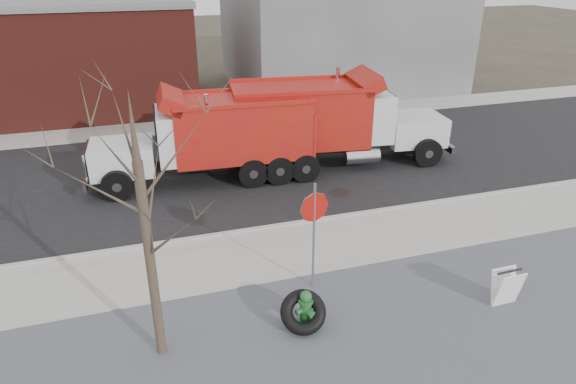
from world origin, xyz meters
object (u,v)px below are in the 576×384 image
object	(u,v)px
sandwich_board	(506,287)
truck_tire	(303,312)
stop_sign	(314,218)
dump_truck_red_a	(327,119)
fire_hydrant	(306,310)
dump_truck_red_b	(215,134)

from	to	relation	value
sandwich_board	truck_tire	bearing A→B (deg)	171.55
stop_sign	dump_truck_red_a	size ratio (longest dim) A/B	0.31
stop_sign	fire_hydrant	bearing A→B (deg)	-105.64
fire_hydrant	sandwich_board	xyz separation A→B (m)	(4.41, -0.65, 0.07)
stop_sign	dump_truck_red_b	bearing A→B (deg)	108.16
sandwich_board	dump_truck_red_a	distance (m)	9.28
dump_truck_red_a	dump_truck_red_b	bearing A→B (deg)	-169.30
truck_tire	sandwich_board	size ratio (longest dim) A/B	1.28
truck_tire	dump_truck_red_a	world-z (taller)	dump_truck_red_a
dump_truck_red_b	fire_hydrant	bearing A→B (deg)	95.77
stop_sign	dump_truck_red_a	bearing A→B (deg)	76.56
truck_tire	sandwich_board	bearing A→B (deg)	-7.51
truck_tire	dump_truck_red_b	size ratio (longest dim) A/B	0.15
dump_truck_red_a	sandwich_board	bearing A→B (deg)	-79.27
stop_sign	dump_truck_red_a	xyz separation A→B (m)	(3.17, 7.23, -0.10)
sandwich_board	stop_sign	bearing A→B (deg)	151.79
truck_tire	dump_truck_red_a	bearing A→B (deg)	65.68
sandwich_board	dump_truck_red_b	size ratio (longest dim) A/B	0.11
truck_tire	sandwich_board	distance (m)	4.53
fire_hydrant	stop_sign	bearing A→B (deg)	45.82
stop_sign	dump_truck_red_b	size ratio (longest dim) A/B	0.35
truck_tire	dump_truck_red_b	world-z (taller)	dump_truck_red_b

